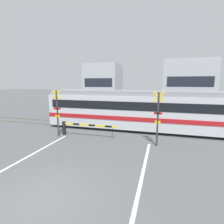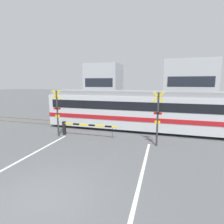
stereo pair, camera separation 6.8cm
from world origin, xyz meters
name	(u,v)px [view 1 (the left image)]	position (x,y,z in m)	size (l,w,h in m)	color
ground_plane	(43,200)	(0.00, 0.00, 0.00)	(160.00, 160.00, 0.00)	#56595B
rail_track_near	(115,129)	(0.00, 9.00, 0.04)	(50.00, 0.10, 0.08)	#6B6051
rail_track_far	(119,125)	(0.00, 10.43, 0.04)	(50.00, 0.10, 0.08)	#6B6051
road_stripe_left	(3,170)	(-2.97, 1.17, 0.00)	(0.14, 10.34, 0.01)	white
road_stripe_right	(138,194)	(2.97, 1.17, 0.00)	(0.14, 10.34, 0.01)	white
commuter_train	(163,110)	(3.71, 9.72, 1.69)	(18.67, 2.93, 3.15)	silver
crossing_barrier_near	(78,127)	(-2.08, 6.64, 0.70)	(4.13, 0.20, 1.00)	black
crossing_barrier_far	(145,115)	(2.08, 12.66, 0.70)	(4.13, 0.20, 1.00)	black
crossing_signal_left	(57,111)	(-3.42, 6.19, 1.84)	(0.68, 0.15, 3.33)	#333333
crossing_signal_right	(158,116)	(3.42, 6.19, 1.84)	(0.68, 0.15, 3.33)	#333333
pedestrian	(141,107)	(1.30, 16.17, 0.98)	(0.38, 0.22, 1.70)	brown
building_left_of_street	(104,85)	(-6.37, 25.00, 3.45)	(5.59, 5.57, 6.89)	#B2B7BC
building_right_of_street	(187,84)	(7.21, 25.00, 3.57)	(7.27, 5.57, 7.14)	#B2B7BC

